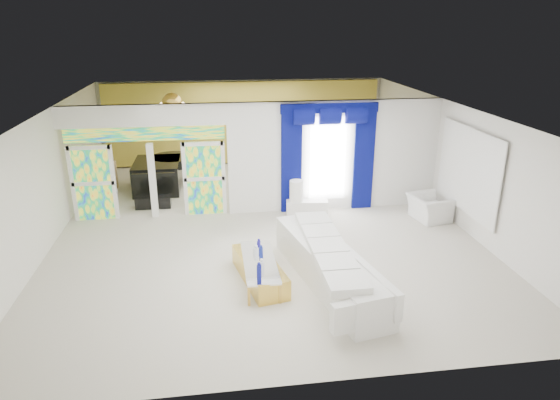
{
  "coord_description": "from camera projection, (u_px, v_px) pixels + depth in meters",
  "views": [
    {
      "loc": [
        -1.19,
        -11.73,
        4.98
      ],
      "look_at": [
        0.3,
        -1.2,
        1.1
      ],
      "focal_mm": 31.75,
      "sensor_mm": 36.0,
      "label": 1
    }
  ],
  "objects": [
    {
      "name": "tv_console",
      "position": [
        106.0,
        176.0,
        15.26
      ],
      "size": [
        0.6,
        0.55,
        0.87
      ],
      "primitive_type": "cube",
      "rotation": [
        0.0,
        0.0,
        -0.01
      ],
      "color": "tan",
      "rests_on": "ground"
    },
    {
      "name": "dividing_header",
      "position": [
        143.0,
        115.0,
        12.4
      ],
      "size": [
        4.3,
        0.18,
        0.55
      ],
      "primitive_type": "cube",
      "color": "white",
      "rests_on": "dividing_wall"
    },
    {
      "name": "grand_piano",
      "position": [
        158.0,
        175.0,
        15.3
      ],
      "size": [
        1.37,
        1.79,
        0.9
      ],
      "primitive_type": "cube",
      "rotation": [
        0.0,
        0.0,
        -0.0
      ],
      "color": "black",
      "rests_on": "ground"
    },
    {
      "name": "dividing_wall",
      "position": [
        336.0,
        156.0,
        13.47
      ],
      "size": [
        5.7,
        0.18,
        3.0
      ],
      "primitive_type": "cube",
      "color": "white",
      "rests_on": "ground"
    },
    {
      "name": "table_lamp",
      "position": [
        296.0,
        191.0,
        13.26
      ],
      "size": [
        0.36,
        0.36,
        0.58
      ],
      "primitive_type": "cylinder",
      "color": "white",
      "rests_on": "console_table"
    },
    {
      "name": "white_sofa",
      "position": [
        329.0,
        267.0,
        9.82
      ],
      "size": [
        1.6,
        3.98,
        0.74
      ],
      "primitive_type": "cube",
      "rotation": [
        0.0,
        0.0,
        0.2
      ],
      "color": "white",
      "rests_on": "ground"
    },
    {
      "name": "coffee_table",
      "position": [
        260.0,
        271.0,
        9.98
      ],
      "size": [
        1.01,
        2.01,
        0.43
      ],
      "primitive_type": "cube",
      "rotation": [
        0.0,
        0.0,
        0.2
      ],
      "color": "gold",
      "rests_on": "ground"
    },
    {
      "name": "floor",
      "position": [
        262.0,
        225.0,
        12.77
      ],
      "size": [
        12.0,
        12.0,
        0.0
      ],
      "primitive_type": "plane",
      "color": "#B7AF9E",
      "rests_on": "ground"
    },
    {
      "name": "window_pane",
      "position": [
        328.0,
        159.0,
        13.36
      ],
      "size": [
        1.0,
        0.02,
        2.3
      ],
      "primitive_type": "cube",
      "color": "white",
      "rests_on": "dividing_wall"
    },
    {
      "name": "chandelier",
      "position": [
        172.0,
        103.0,
        14.73
      ],
      "size": [
        0.6,
        0.6,
        0.6
      ],
      "primitive_type": "sphere",
      "color": "gold",
      "rests_on": "ceiling"
    },
    {
      "name": "blue_drape_right",
      "position": [
        364.0,
        159.0,
        13.48
      ],
      "size": [
        0.55,
        0.1,
        2.8
      ],
      "primitive_type": "cube",
      "color": "#030D41",
      "rests_on": "ground"
    },
    {
      "name": "decanters",
      "position": [
        259.0,
        258.0,
        9.84
      ],
      "size": [
        0.2,
        1.27,
        0.28
      ],
      "color": "navy",
      "rests_on": "coffee_table"
    },
    {
      "name": "stained_panel_left",
      "position": [
        93.0,
        183.0,
        12.8
      ],
      "size": [
        0.95,
        0.04,
        2.0
      ],
      "primitive_type": "cube",
      "color": "#994C3F",
      "rests_on": "ground"
    },
    {
      "name": "armchair",
      "position": [
        429.0,
        208.0,
        13.01
      ],
      "size": [
        1.04,
        1.14,
        0.66
      ],
      "primitive_type": "imported",
      "rotation": [
        0.0,
        0.0,
        1.74
      ],
      "color": "white",
      "rests_on": "ground"
    },
    {
      "name": "console_table",
      "position": [
        307.0,
        207.0,
        13.46
      ],
      "size": [
        1.15,
        0.47,
        0.37
      ],
      "primitive_type": "cube",
      "rotation": [
        0.0,
        0.0,
        -0.11
      ],
      "color": "white",
      "rests_on": "ground"
    },
    {
      "name": "piano_bench",
      "position": [
        153.0,
        202.0,
        13.91
      ],
      "size": [
        0.97,
        0.38,
        0.32
      ],
      "primitive_type": "cube",
      "rotation": [
        0.0,
        0.0,
        -0.0
      ],
      "color": "black",
      "rests_on": "ground"
    },
    {
      "name": "blue_pelmet",
      "position": [
        330.0,
        108.0,
        12.87
      ],
      "size": [
        2.6,
        0.12,
        0.25
      ],
      "primitive_type": "cube",
      "color": "#030D41",
      "rests_on": "dividing_wall"
    },
    {
      "name": "stained_panel_right",
      "position": [
        204.0,
        179.0,
        13.17
      ],
      "size": [
        0.95,
        0.04,
        2.0
      ],
      "primitive_type": "cube",
      "color": "#994C3F",
      "rests_on": "ground"
    },
    {
      "name": "wall_mirror",
      "position": [
        469.0,
        171.0,
        11.96
      ],
      "size": [
        0.04,
        2.7,
        1.9
      ],
      "primitive_type": "cube",
      "color": "white",
      "rests_on": "ground"
    },
    {
      "name": "stained_transom",
      "position": [
        145.0,
        134.0,
        12.56
      ],
      "size": [
        4.0,
        0.05,
        0.35
      ],
      "primitive_type": "cube",
      "color": "#994C3F",
      "rests_on": "dividing_header"
    },
    {
      "name": "gold_curtains",
      "position": [
        244.0,
        123.0,
        17.75
      ],
      "size": [
        9.7,
        0.12,
        2.9
      ],
      "primitive_type": "cube",
      "color": "gold",
      "rests_on": "ground"
    },
    {
      "name": "blue_drape_left",
      "position": [
        291.0,
        162.0,
        13.22
      ],
      "size": [
        0.55,
        0.1,
        2.8
      ],
      "primitive_type": "cube",
      "color": "#030D41",
      "rests_on": "ground"
    }
  ]
}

